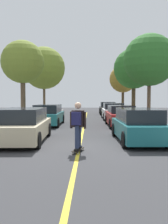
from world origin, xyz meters
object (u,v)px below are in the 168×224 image
(street_tree_left_nearest, at_px, (23,62))
(parked_car_left_nearest, at_px, (23,125))
(parked_car_right_farthest, at_px, (108,108))
(street_tree_left_near, at_px, (44,68))
(street_tree_right_nearest, at_px, (149,60))
(street_tree_right_far, at_px, (123,79))
(parked_car_right_far, at_px, (113,111))
(parked_car_left_near, at_px, (48,115))
(fire_hydrant, at_px, (11,123))
(street_tree_right_near, at_px, (134,69))
(skateboard, at_px, (78,150))
(parked_car_right_nearest, at_px, (138,125))
(parked_car_right_near, at_px, (121,116))
(skateboarder, at_px, (78,123))

(street_tree_left_nearest, bearing_deg, parked_car_left_nearest, -75.07)
(parked_car_left_nearest, height_order, parked_car_right_farthest, parked_car_left_nearest)
(street_tree_left_nearest, height_order, street_tree_left_near, street_tree_left_near)
(street_tree_right_nearest, relative_size, street_tree_right_far, 1.06)
(parked_car_right_far, xyz_separation_m, street_tree_left_nearest, (-7.07, -3.90, 3.82))
(parked_car_right_farthest, bearing_deg, parked_car_left_near, -112.60)
(street_tree_right_nearest, relative_size, fire_hydrant, 8.92)
(street_tree_right_near, height_order, street_tree_right_far, street_tree_right_near)
(parked_car_right_far, relative_size, skateboard, 5.03)
(street_tree_left_near, height_order, street_tree_right_far, street_tree_left_near)
(parked_car_left_nearest, height_order, street_tree_right_nearest, street_tree_right_nearest)
(parked_car_right_farthest, xyz_separation_m, street_tree_right_nearest, (2.09, -11.46, 3.86))
(parked_car_left_near, xyz_separation_m, street_tree_right_near, (7.07, 6.71, 3.97))
(parked_car_left_nearest, xyz_separation_m, parked_car_left_near, (0.00, 6.62, -0.01))
(parked_car_right_nearest, bearing_deg, parked_car_right_near, 90.01)
(parked_car_right_nearest, xyz_separation_m, street_tree_left_nearest, (-7.07, 7.63, 3.82))
(parked_car_right_near, bearing_deg, street_tree_left_near, 124.53)
(street_tree_left_nearest, bearing_deg, skateboard, -65.16)
(parked_car_left_near, height_order, parked_car_right_near, parked_car_left_near)
(street_tree_right_far, bearing_deg, skateboarder, -101.25)
(street_tree_left_nearest, bearing_deg, parked_car_right_far, 28.89)
(parked_car_right_near, distance_m, street_tree_left_nearest, 8.22)
(parked_car_right_near, height_order, skateboard, parked_car_right_near)
(parked_car_left_near, relative_size, parked_car_right_far, 1.03)
(parked_car_right_near, xyz_separation_m, street_tree_right_far, (2.09, 14.91, 3.61))
(parked_car_left_near, bearing_deg, street_tree_left_near, 102.05)
(parked_car_right_nearest, xyz_separation_m, parked_car_right_farthest, (-0.00, 18.37, -0.01))
(parked_car_left_nearest, height_order, skateboarder, skateboarder)
(parked_car_left_near, height_order, street_tree_left_near, street_tree_left_near)
(parked_car_left_near, xyz_separation_m, street_tree_left_nearest, (-2.09, 1.21, 3.81))
(parked_car_right_nearest, bearing_deg, parked_car_right_far, 90.00)
(street_tree_right_near, bearing_deg, parked_car_left_near, -136.47)
(parked_car_left_nearest, distance_m, parked_car_right_far, 12.74)
(street_tree_left_near, bearing_deg, street_tree_right_far, 26.85)
(parked_car_right_farthest, distance_m, street_tree_right_nearest, 12.27)
(parked_car_right_near, height_order, skateboarder, skateboarder)
(street_tree_right_near, distance_m, fire_hydrant, 14.05)
(street_tree_left_near, bearing_deg, skateboard, -76.09)
(street_tree_left_nearest, bearing_deg, street_tree_right_far, 55.28)
(parked_car_right_nearest, xyz_separation_m, street_tree_right_nearest, (2.09, 6.92, 3.84))
(street_tree_left_near, bearing_deg, parked_car_right_near, -55.47)
(street_tree_left_nearest, distance_m, skateboarder, 11.45)
(street_tree_right_far, bearing_deg, parked_car_right_far, -102.65)
(parked_car_right_nearest, bearing_deg, street_tree_right_nearest, 73.19)
(parked_car_right_farthest, relative_size, street_tree_left_near, 0.60)
(parked_car_left_near, relative_size, skateboard, 5.17)
(parked_car_right_far, height_order, street_tree_right_far, street_tree_right_far)
(parked_car_left_nearest, xyz_separation_m, parked_car_right_far, (4.98, 11.73, -0.01))
(parked_car_left_nearest, relative_size, street_tree_left_nearest, 0.76)
(parked_car_left_nearest, bearing_deg, street_tree_left_near, 97.26)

